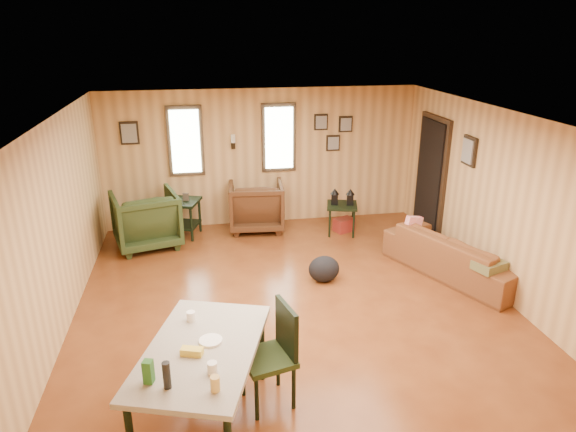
% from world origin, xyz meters
% --- Properties ---
extents(room, '(5.54, 6.04, 2.44)m').
position_xyz_m(room, '(0.17, 0.27, 1.21)').
color(room, brown).
rests_on(room, ground).
extents(sofa, '(1.41, 2.18, 0.83)m').
position_xyz_m(sofa, '(2.44, 0.39, 0.41)').
color(sofa, brown).
rests_on(sofa, ground).
extents(recliner_brown, '(1.00, 0.94, 0.95)m').
position_xyz_m(recliner_brown, '(-0.16, 2.67, 0.47)').
color(recliner_brown, '#442714').
rests_on(recliner_brown, ground).
extents(recliner_green, '(1.18, 1.13, 1.00)m').
position_xyz_m(recliner_green, '(-2.00, 2.23, 0.50)').
color(recliner_green, '#293819').
rests_on(recliner_green, ground).
extents(end_table, '(0.76, 0.72, 0.78)m').
position_xyz_m(end_table, '(-1.45, 2.57, 0.44)').
color(end_table, black).
rests_on(end_table, ground).
extents(side_table, '(0.62, 0.62, 0.81)m').
position_xyz_m(side_table, '(1.26, 2.19, 0.55)').
color(side_table, black).
rests_on(side_table, ground).
extents(cooler, '(0.39, 0.34, 0.23)m').
position_xyz_m(cooler, '(1.33, 2.27, 0.12)').
color(cooler, maroon).
rests_on(cooler, ground).
extents(backpack, '(0.53, 0.48, 0.38)m').
position_xyz_m(backpack, '(0.53, 0.50, 0.19)').
color(backpack, black).
rests_on(backpack, ground).
extents(sofa_pillows, '(0.89, 1.62, 0.33)m').
position_xyz_m(sofa_pillows, '(2.28, 0.25, 0.50)').
color(sofa_pillows, brown).
rests_on(sofa_pillows, sofa).
extents(dining_table, '(1.36, 1.75, 1.01)m').
position_xyz_m(dining_table, '(-1.19, -1.98, 0.72)').
color(dining_table, '#9F9685').
rests_on(dining_table, ground).
extents(dining_chair, '(0.55, 0.55, 1.00)m').
position_xyz_m(dining_chair, '(-0.52, -1.79, 0.56)').
color(dining_chair, '#293819').
rests_on(dining_chair, ground).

